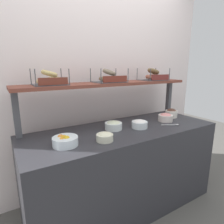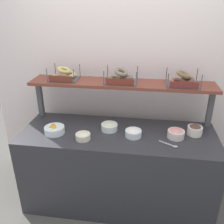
% 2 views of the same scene
% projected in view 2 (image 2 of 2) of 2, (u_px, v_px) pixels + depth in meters
% --- Properties ---
extents(ground_plane, '(8.00, 8.00, 0.00)m').
position_uv_depth(ground_plane, '(117.00, 199.00, 2.71)').
color(ground_plane, '#595651').
extents(back_wall, '(3.10, 0.06, 2.40)m').
position_uv_depth(back_wall, '(124.00, 82.00, 2.71)').
color(back_wall, white).
rests_on(back_wall, ground_plane).
extents(deli_counter, '(1.90, 0.70, 0.85)m').
position_uv_depth(deli_counter, '(118.00, 168.00, 2.53)').
color(deli_counter, '#2D2D33').
rests_on(deli_counter, ground_plane).
extents(shelf_riser_left, '(0.05, 0.05, 0.40)m').
position_uv_depth(shelf_riser_left, '(40.00, 99.00, 2.63)').
color(shelf_riser_left, '#4C4C51').
rests_on(shelf_riser_left, deli_counter).
extents(shelf_riser_right, '(0.05, 0.05, 0.40)m').
position_uv_depth(shelf_riser_right, '(210.00, 108.00, 2.40)').
color(shelf_riser_right, '#4C4C51').
rests_on(shelf_riser_right, deli_counter).
extents(upper_shelf, '(1.86, 0.32, 0.03)m').
position_uv_depth(upper_shelf, '(122.00, 84.00, 2.43)').
color(upper_shelf, brown).
rests_on(upper_shelf, shelf_riser_left).
extents(bowl_potato_salad, '(0.14, 0.14, 0.07)m').
position_uv_depth(bowl_potato_salad, '(83.00, 136.00, 2.23)').
color(bowl_potato_salad, beige).
rests_on(bowl_potato_salad, deli_counter).
extents(bowl_lox_spread, '(0.16, 0.16, 0.09)m').
position_uv_depth(bowl_lox_spread, '(176.00, 133.00, 2.25)').
color(bowl_lox_spread, silver).
rests_on(bowl_lox_spread, deli_counter).
extents(bowl_scallion_spread, '(0.16, 0.16, 0.08)m').
position_uv_depth(bowl_scallion_spread, '(109.00, 126.00, 2.39)').
color(bowl_scallion_spread, white).
rests_on(bowl_scallion_spread, deli_counter).
extents(bowl_cream_cheese, '(0.16, 0.16, 0.08)m').
position_uv_depth(bowl_cream_cheese, '(133.00, 133.00, 2.27)').
color(bowl_cream_cheese, white).
rests_on(bowl_cream_cheese, deli_counter).
extents(bowl_fruit_salad, '(0.19, 0.19, 0.08)m').
position_uv_depth(bowl_fruit_salad, '(54.00, 130.00, 2.33)').
color(bowl_fruit_salad, white).
rests_on(bowl_fruit_salad, deli_counter).
extents(bowl_chocolate_spread, '(0.14, 0.14, 0.10)m').
position_uv_depth(bowl_chocolate_spread, '(195.00, 130.00, 2.30)').
color(bowl_chocolate_spread, white).
rests_on(bowl_chocolate_spread, deli_counter).
extents(serving_spoon_near_plate, '(0.16, 0.10, 0.01)m').
position_uv_depth(serving_spoon_near_plate, '(171.00, 145.00, 2.14)').
color(serving_spoon_near_plate, '#B7B7BC').
rests_on(serving_spoon_near_plate, deli_counter).
extents(bagel_basket_plain, '(0.29, 0.26, 0.14)m').
position_uv_depth(bagel_basket_plain, '(64.00, 75.00, 2.49)').
color(bagel_basket_plain, '#4C4C51').
rests_on(bagel_basket_plain, upper_shelf).
extents(bagel_basket_poppy, '(0.32, 0.25, 0.14)m').
position_uv_depth(bagel_basket_poppy, '(121.00, 78.00, 2.40)').
color(bagel_basket_poppy, '#4C4C51').
rests_on(bagel_basket_poppy, upper_shelf).
extents(bagel_basket_cinnamon_raisin, '(0.31, 0.26, 0.15)m').
position_uv_depth(bagel_basket_cinnamon_raisin, '(183.00, 80.00, 2.31)').
color(bagel_basket_cinnamon_raisin, '#4C4C51').
rests_on(bagel_basket_cinnamon_raisin, upper_shelf).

